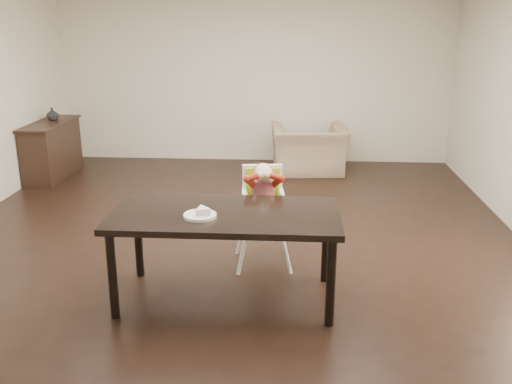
# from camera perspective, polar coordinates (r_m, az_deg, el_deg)

# --- Properties ---
(ground) EXTENTS (7.00, 7.00, 0.00)m
(ground) POSITION_cam_1_polar(r_m,az_deg,el_deg) (5.82, -2.62, -5.24)
(ground) COLOR black
(ground) RESTS_ON ground
(room_walls) EXTENTS (6.02, 7.02, 2.71)m
(room_walls) POSITION_cam_1_polar(r_m,az_deg,el_deg) (5.38, -2.90, 13.31)
(room_walls) COLOR beige
(room_walls) RESTS_ON ground
(dining_table) EXTENTS (1.80, 0.90, 0.75)m
(dining_table) POSITION_cam_1_polar(r_m,az_deg,el_deg) (4.51, -3.07, -2.97)
(dining_table) COLOR black
(dining_table) RESTS_ON ground
(high_chair) EXTENTS (0.45, 0.45, 0.97)m
(high_chair) POSITION_cam_1_polar(r_m,az_deg,el_deg) (5.17, 0.71, -0.10)
(high_chair) COLOR white
(high_chair) RESTS_ON ground
(plate) EXTENTS (0.29, 0.29, 0.07)m
(plate) POSITION_cam_1_polar(r_m,az_deg,el_deg) (4.39, -5.54, -2.18)
(plate) COLOR white
(plate) RESTS_ON dining_table
(armchair) EXTENTS (1.10, 0.77, 0.92)m
(armchair) POSITION_cam_1_polar(r_m,az_deg,el_deg) (8.33, 5.30, 5.02)
(armchair) COLOR #9B8263
(armchair) RESTS_ON ground
(sideboard) EXTENTS (0.44, 1.26, 0.79)m
(sideboard) POSITION_cam_1_polar(r_m,az_deg,el_deg) (8.57, -19.73, 4.00)
(sideboard) COLOR black
(sideboard) RESTS_ON ground
(vase) EXTENTS (0.20, 0.20, 0.17)m
(vase) POSITION_cam_1_polar(r_m,az_deg,el_deg) (8.60, -19.69, 7.32)
(vase) COLOR #99999E
(vase) RESTS_ON sideboard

